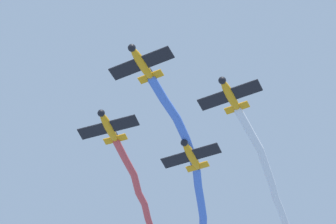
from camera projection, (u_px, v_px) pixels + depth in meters
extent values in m
ellipsoid|color=orange|center=(142.00, 64.00, 70.26)|extent=(3.85, 3.35, 0.87)
sphere|color=black|center=(132.00, 48.00, 69.04)|extent=(1.04, 1.04, 0.74)
ellipsoid|color=#232833|center=(139.00, 57.00, 70.18)|extent=(1.19, 1.12, 0.46)
cube|color=black|center=(141.00, 63.00, 70.08)|extent=(5.01, 5.72, 0.12)
cube|color=orange|center=(151.00, 77.00, 71.38)|extent=(2.15, 2.39, 0.10)
cube|color=black|center=(150.00, 73.00, 71.67)|extent=(0.82, 0.70, 1.20)
cylinder|color=#4C75DB|center=(158.00, 90.00, 72.44)|extent=(2.87, 2.33, 1.16)
cylinder|color=#4C75DB|center=(170.00, 109.00, 74.40)|extent=(2.98, 2.53, 1.18)
cylinder|color=#4C75DB|center=(181.00, 128.00, 76.21)|extent=(2.76, 2.19, 0.96)
cylinder|color=#4C75DB|center=(188.00, 145.00, 77.92)|extent=(2.70, 1.90, 1.15)
cylinder|color=#4C75DB|center=(194.00, 161.00, 79.64)|extent=(2.74, 1.97, 0.94)
cylinder|color=#4C75DB|center=(197.00, 178.00, 81.18)|extent=(2.56, 1.57, 1.03)
cylinder|color=#4C75DB|center=(200.00, 194.00, 82.82)|extent=(2.84, 1.76, 0.99)
cylinder|color=#4C75DB|center=(202.00, 210.00, 84.61)|extent=(2.83, 1.74, 0.92)
sphere|color=#4C75DB|center=(152.00, 80.00, 71.49)|extent=(0.86, 0.86, 0.86)
sphere|color=#4C75DB|center=(164.00, 99.00, 73.39)|extent=(0.86, 0.86, 0.86)
sphere|color=#4C75DB|center=(177.00, 118.00, 75.40)|extent=(0.86, 0.86, 0.86)
sphere|color=#4C75DB|center=(185.00, 137.00, 77.02)|extent=(0.86, 0.86, 0.86)
sphere|color=#4C75DB|center=(191.00, 152.00, 78.82)|extent=(0.86, 0.86, 0.86)
sphere|color=#4C75DB|center=(197.00, 170.00, 80.45)|extent=(0.86, 0.86, 0.86)
sphere|color=#4C75DB|center=(198.00, 186.00, 81.90)|extent=(0.86, 0.86, 0.86)
sphere|color=#4C75DB|center=(201.00, 202.00, 83.74)|extent=(0.86, 0.86, 0.86)
sphere|color=#4C75DB|center=(203.00, 218.00, 85.48)|extent=(0.86, 0.86, 0.86)
ellipsoid|color=orange|center=(230.00, 95.00, 72.29)|extent=(3.89, 3.29, 0.87)
sphere|color=black|center=(222.00, 80.00, 71.07)|extent=(1.04, 1.04, 0.74)
ellipsoid|color=#232833|center=(228.00, 89.00, 72.22)|extent=(1.19, 1.11, 0.46)
cube|color=black|center=(230.00, 95.00, 72.12)|extent=(4.93, 5.77, 0.12)
cube|color=orange|center=(237.00, 108.00, 73.43)|extent=(2.12, 2.41, 0.10)
cube|color=black|center=(236.00, 104.00, 73.72)|extent=(0.83, 0.68, 1.20)
cylinder|color=white|center=(244.00, 120.00, 74.70)|extent=(3.17, 2.52, 1.38)
cylinder|color=white|center=(254.00, 140.00, 77.04)|extent=(3.32, 2.74, 1.18)
cylinder|color=white|center=(263.00, 158.00, 79.47)|extent=(3.34, 2.27, 1.49)
cylinder|color=white|center=(269.00, 175.00, 81.84)|extent=(3.25, 2.33, 1.09)
cylinder|color=white|center=(274.00, 191.00, 84.21)|extent=(3.24, 2.09, 1.57)
cylinder|color=white|center=(278.00, 205.00, 86.64)|extent=(3.28, 2.38, 1.30)
cylinder|color=white|center=(284.00, 219.00, 88.77)|extent=(2.88, 2.15, 0.93)
sphere|color=white|center=(238.00, 111.00, 73.54)|extent=(0.80, 0.80, 0.80)
sphere|color=white|center=(249.00, 129.00, 75.86)|extent=(0.80, 0.80, 0.80)
sphere|color=white|center=(260.00, 150.00, 78.21)|extent=(0.80, 0.80, 0.80)
sphere|color=white|center=(266.00, 166.00, 80.72)|extent=(0.80, 0.80, 0.80)
sphere|color=white|center=(272.00, 184.00, 82.96)|extent=(0.80, 0.80, 0.80)
sphere|color=white|center=(275.00, 197.00, 85.45)|extent=(0.80, 0.80, 0.80)
sphere|color=white|center=(281.00, 212.00, 87.83)|extent=(0.80, 0.80, 0.80)
ellipsoid|color=orange|center=(109.00, 127.00, 76.01)|extent=(4.07, 2.98, 0.87)
sphere|color=black|center=(101.00, 113.00, 74.74)|extent=(1.02, 1.02, 0.74)
ellipsoid|color=#232833|center=(107.00, 122.00, 75.92)|extent=(1.21, 1.05, 0.46)
cube|color=black|center=(108.00, 127.00, 75.84)|extent=(4.50, 6.01, 0.12)
cube|color=orange|center=(115.00, 139.00, 77.19)|extent=(1.97, 2.48, 0.10)
cube|color=black|center=(115.00, 135.00, 77.48)|extent=(0.88, 0.61, 1.20)
cylinder|color=#DB4C4C|center=(121.00, 151.00, 78.33)|extent=(2.94, 2.05, 1.02)
cylinder|color=#DB4C4C|center=(130.00, 167.00, 80.45)|extent=(3.04, 2.05, 1.28)
cylinder|color=#DB4C4C|center=(136.00, 184.00, 82.58)|extent=(3.09, 1.77, 0.84)
cylinder|color=#DB4C4C|center=(142.00, 199.00, 84.58)|extent=(2.67, 1.78, 1.28)
cylinder|color=#DB4C4C|center=(146.00, 211.00, 86.43)|extent=(2.67, 1.57, 0.87)
sphere|color=#DB4C4C|center=(117.00, 142.00, 77.32)|extent=(0.74, 0.74, 0.74)
sphere|color=#DB4C4C|center=(126.00, 160.00, 79.34)|extent=(0.74, 0.74, 0.74)
sphere|color=#DB4C4C|center=(134.00, 175.00, 81.56)|extent=(0.74, 0.74, 0.74)
sphere|color=#DB4C4C|center=(139.00, 193.00, 83.61)|extent=(0.74, 0.74, 0.74)
sphere|color=#DB4C4C|center=(145.00, 204.00, 85.55)|extent=(0.74, 0.74, 0.74)
sphere|color=#DB4C4C|center=(148.00, 218.00, 87.31)|extent=(0.74, 0.74, 0.74)
ellipsoid|color=orange|center=(191.00, 156.00, 77.98)|extent=(3.97, 3.16, 0.87)
sphere|color=black|center=(184.00, 143.00, 76.73)|extent=(1.03, 1.03, 0.74)
ellipsoid|color=#232833|center=(189.00, 150.00, 77.89)|extent=(1.20, 1.09, 0.46)
cube|color=black|center=(191.00, 156.00, 77.80)|extent=(4.75, 5.88, 0.12)
cube|color=orange|center=(198.00, 167.00, 79.13)|extent=(2.06, 2.44, 0.10)
cube|color=black|center=(197.00, 163.00, 79.42)|extent=(0.86, 0.65, 1.20)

